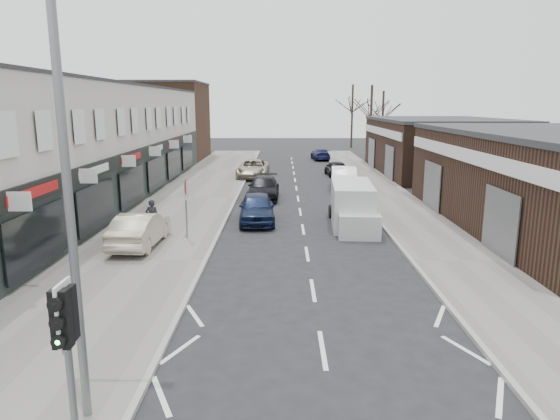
{
  "coord_description": "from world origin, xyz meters",
  "views": [
    {
      "loc": [
        -0.99,
        -9.26,
        5.91
      ],
      "look_at": [
        -1.07,
        6.28,
        2.6
      ],
      "focal_mm": 32.0,
      "sensor_mm": 36.0,
      "label": 1
    }
  ],
  "objects_px": {
    "parked_car_right_c": "(320,154)",
    "parked_car_left_b": "(263,188)",
    "parked_car_left_a": "(257,208)",
    "parked_car_left_c": "(253,169)",
    "warning_sign": "(186,191)",
    "parked_car_right_a": "(344,177)",
    "pedestrian": "(152,217)",
    "parked_car_right_b": "(336,168)",
    "traffic_light": "(66,331)",
    "sedan_on_pavement": "(140,229)",
    "white_van": "(352,206)",
    "street_lamp": "(77,181)"
  },
  "relations": [
    {
      "from": "traffic_light",
      "to": "parked_car_left_a",
      "type": "distance_m",
      "value": 17.71
    },
    {
      "from": "white_van",
      "to": "parked_car_left_b",
      "type": "xyz_separation_m",
      "value": [
        -4.64,
        7.2,
        -0.31
      ]
    },
    {
      "from": "pedestrian",
      "to": "parked_car_right_a",
      "type": "xyz_separation_m",
      "value": [
        10.2,
        13.58,
        -0.13
      ]
    },
    {
      "from": "warning_sign",
      "to": "pedestrian",
      "type": "relative_size",
      "value": 1.65
    },
    {
      "from": "parked_car_left_c",
      "to": "parked_car_right_b",
      "type": "xyz_separation_m",
      "value": [
        6.9,
        1.0,
        -0.08
      ]
    },
    {
      "from": "street_lamp",
      "to": "warning_sign",
      "type": "relative_size",
      "value": 2.96
    },
    {
      "from": "traffic_light",
      "to": "parked_car_right_a",
      "type": "xyz_separation_m",
      "value": [
        7.77,
        28.06,
        -1.61
      ]
    },
    {
      "from": "traffic_light",
      "to": "parked_car_left_c",
      "type": "bearing_deg",
      "value": 88.28
    },
    {
      "from": "traffic_light",
      "to": "parked_car_right_c",
      "type": "bearing_deg",
      "value": 80.86
    },
    {
      "from": "parked_car_right_b",
      "to": "white_van",
      "type": "bearing_deg",
      "value": 82.19
    },
    {
      "from": "white_van",
      "to": "parked_car_right_c",
      "type": "height_order",
      "value": "white_van"
    },
    {
      "from": "street_lamp",
      "to": "pedestrian",
      "type": "relative_size",
      "value": 4.88
    },
    {
      "from": "pedestrian",
      "to": "parked_car_left_c",
      "type": "height_order",
      "value": "pedestrian"
    },
    {
      "from": "parked_car_left_b",
      "to": "pedestrian",
      "type": "bearing_deg",
      "value": -115.2
    },
    {
      "from": "parked_car_left_a",
      "to": "parked_car_left_c",
      "type": "xyz_separation_m",
      "value": [
        -1.11,
        15.82,
        -0.01
      ]
    },
    {
      "from": "traffic_light",
      "to": "pedestrian",
      "type": "distance_m",
      "value": 14.75
    },
    {
      "from": "warning_sign",
      "to": "parked_car_left_c",
      "type": "xyz_separation_m",
      "value": [
        1.76,
        19.31,
        -1.47
      ]
    },
    {
      "from": "sedan_on_pavement",
      "to": "parked_car_left_c",
      "type": "relative_size",
      "value": 0.82
    },
    {
      "from": "traffic_light",
      "to": "sedan_on_pavement",
      "type": "xyz_separation_m",
      "value": [
        -2.5,
        12.76,
        -1.59
      ]
    },
    {
      "from": "white_van",
      "to": "pedestrian",
      "type": "distance_m",
      "value": 9.55
    },
    {
      "from": "warning_sign",
      "to": "parked_car_right_a",
      "type": "height_order",
      "value": "warning_sign"
    },
    {
      "from": "white_van",
      "to": "parked_car_right_a",
      "type": "height_order",
      "value": "white_van"
    },
    {
      "from": "warning_sign",
      "to": "parked_car_left_b",
      "type": "bearing_deg",
      "value": 73.45
    },
    {
      "from": "sedan_on_pavement",
      "to": "parked_car_right_c",
      "type": "distance_m",
      "value": 35.3
    },
    {
      "from": "traffic_light",
      "to": "parked_car_left_b",
      "type": "distance_m",
      "value": 24.14
    },
    {
      "from": "sedan_on_pavement",
      "to": "parked_car_left_b",
      "type": "bearing_deg",
      "value": -110.88
    },
    {
      "from": "warning_sign",
      "to": "sedan_on_pavement",
      "type": "relative_size",
      "value": 0.63
    },
    {
      "from": "parked_car_left_a",
      "to": "parked_car_right_a",
      "type": "bearing_deg",
      "value": 58.73
    },
    {
      "from": "traffic_light",
      "to": "street_lamp",
      "type": "xyz_separation_m",
      "value": [
        -0.13,
        1.22,
        2.2
      ]
    },
    {
      "from": "parked_car_right_a",
      "to": "traffic_light",
      "type": "bearing_deg",
      "value": 79.76
    },
    {
      "from": "parked_car_left_a",
      "to": "parked_car_left_b",
      "type": "relative_size",
      "value": 0.92
    },
    {
      "from": "parked_car_left_b",
      "to": "parked_car_right_a",
      "type": "bearing_deg",
      "value": 37.0
    },
    {
      "from": "white_van",
      "to": "parked_car_right_a",
      "type": "xyz_separation_m",
      "value": [
        0.93,
        11.29,
        -0.19
      ]
    },
    {
      "from": "parked_car_left_c",
      "to": "sedan_on_pavement",
      "type": "bearing_deg",
      "value": -97.64
    },
    {
      "from": "parked_car_left_a",
      "to": "parked_car_right_b",
      "type": "bearing_deg",
      "value": 67.96
    },
    {
      "from": "parked_car_left_a",
      "to": "sedan_on_pavement",
      "type": "bearing_deg",
      "value": -137.14
    },
    {
      "from": "sedan_on_pavement",
      "to": "parked_car_right_a",
      "type": "relative_size",
      "value": 0.87
    },
    {
      "from": "traffic_light",
      "to": "parked_car_right_b",
      "type": "relative_size",
      "value": 0.81
    },
    {
      "from": "parked_car_right_c",
      "to": "parked_car_left_a",
      "type": "bearing_deg",
      "value": 75.11
    },
    {
      "from": "sedan_on_pavement",
      "to": "parked_car_left_b",
      "type": "xyz_separation_m",
      "value": [
        4.7,
        11.22,
        -0.14
      ]
    },
    {
      "from": "traffic_light",
      "to": "parked_car_left_a",
      "type": "relative_size",
      "value": 0.71
    },
    {
      "from": "traffic_light",
      "to": "parked_car_right_c",
      "type": "xyz_separation_m",
      "value": [
        7.49,
        46.61,
        -1.8
      ]
    },
    {
      "from": "street_lamp",
      "to": "pedestrian",
      "type": "bearing_deg",
      "value": 99.84
    },
    {
      "from": "traffic_light",
      "to": "white_van",
      "type": "bearing_deg",
      "value": 67.81
    },
    {
      "from": "sedan_on_pavement",
      "to": "parked_car_right_a",
      "type": "bearing_deg",
      "value": -122.03
    },
    {
      "from": "parked_car_right_c",
      "to": "parked_car_left_b",
      "type": "bearing_deg",
      "value": 72.43
    },
    {
      "from": "white_van",
      "to": "parked_car_right_b",
      "type": "bearing_deg",
      "value": 90.24
    },
    {
      "from": "warning_sign",
      "to": "pedestrian",
      "type": "height_order",
      "value": "warning_sign"
    },
    {
      "from": "traffic_light",
      "to": "warning_sign",
      "type": "bearing_deg",
      "value": 93.1
    },
    {
      "from": "sedan_on_pavement",
      "to": "pedestrian",
      "type": "relative_size",
      "value": 2.62
    }
  ]
}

